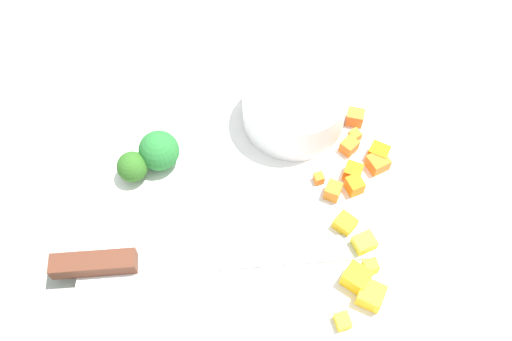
{
  "coord_description": "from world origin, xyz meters",
  "views": [
    {
      "loc": [
        0.29,
        0.0,
        0.49
      ],
      "look_at": [
        0.0,
        0.0,
        0.02
      ],
      "focal_mm": 39.48,
      "sensor_mm": 36.0,
      "label": 1
    }
  ],
  "objects": [
    {
      "name": "carrot_dice_1",
      "position": [
        -0.02,
        0.12,
        0.02
      ],
      "size": [
        0.02,
        0.02,
        0.02
      ],
      "primitive_type": "cube",
      "rotation": [
        0.0,
        0.0,
        1.1
      ],
      "color": "orange",
      "rests_on": "cutting_board"
    },
    {
      "name": "broccoli_floret_0",
      "position": [
        -0.02,
        -0.1,
        0.03
      ],
      "size": [
        0.04,
        0.04,
        0.04
      ],
      "color": "#94B66C",
      "rests_on": "cutting_board"
    },
    {
      "name": "carrot_dice_7",
      "position": [
        0.01,
        0.06,
        0.02
      ],
      "size": [
        0.01,
        0.01,
        0.01
      ],
      "primitive_type": "cube",
      "rotation": [
        0.0,
        0.0,
        0.3
      ],
      "color": "orange",
      "rests_on": "cutting_board"
    },
    {
      "name": "pepper_dice_1",
      "position": [
        0.06,
        0.08,
        0.02
      ],
      "size": [
        0.02,
        0.02,
        0.01
      ],
      "primitive_type": "cube",
      "rotation": [
        0.0,
        0.0,
        0.87
      ],
      "color": "yellow",
      "rests_on": "cutting_board"
    },
    {
      "name": "broccoli_floret_1",
      "position": [
        0.0,
        -0.12,
        0.03
      ],
      "size": [
        0.03,
        0.03,
        0.03
      ],
      "color": "#84BB58",
      "rests_on": "cutting_board"
    },
    {
      "name": "pepper_dice_5",
      "position": [
        0.13,
        0.1,
        0.02
      ],
      "size": [
        0.03,
        0.03,
        0.02
      ],
      "primitive_type": "cube",
      "rotation": [
        0.0,
        0.0,
        1.13
      ],
      "color": "yellow",
      "rests_on": "cutting_board"
    },
    {
      "name": "pepper_dice_4",
      "position": [
        0.1,
        0.1,
        0.02
      ],
      "size": [
        0.01,
        0.02,
        0.01
      ],
      "primitive_type": "cube",
      "rotation": [
        0.0,
        0.0,
        0.29
      ],
      "color": "yellow",
      "rests_on": "cutting_board"
    },
    {
      "name": "pepper_dice_2",
      "position": [
        0.08,
        0.1,
        0.02
      ],
      "size": [
        0.02,
        0.02,
        0.01
      ],
      "primitive_type": "cube",
      "rotation": [
        0.0,
        0.0,
        0.43
      ],
      "color": "yellow",
      "rests_on": "cutting_board"
    },
    {
      "name": "carrot_dice_4",
      "position": [
        -0.01,
        0.12,
        0.02
      ],
      "size": [
        0.02,
        0.03,
        0.01
      ],
      "primitive_type": "cube",
      "rotation": [
        0.0,
        0.0,
        0.48
      ],
      "color": "orange",
      "rests_on": "cutting_board"
    },
    {
      "name": "pepper_dice_0",
      "position": [
        0.11,
        0.09,
        0.02
      ],
      "size": [
        0.03,
        0.03,
        0.02
      ],
      "primitive_type": "cube",
      "rotation": [
        0.0,
        0.0,
        2.52
      ],
      "color": "yellow",
      "rests_on": "cutting_board"
    },
    {
      "name": "chef_knife",
      "position": [
        0.09,
        -0.09,
        0.02
      ],
      "size": [
        0.05,
        0.3,
        0.02
      ],
      "rotation": [
        0.0,
        0.0,
        1.66
      ],
      "color": "silver",
      "rests_on": "cutting_board"
    },
    {
      "name": "carrot_dice_2",
      "position": [
        0.02,
        0.07,
        0.02
      ],
      "size": [
        0.02,
        0.02,
        0.02
      ],
      "primitive_type": "cube",
      "rotation": [
        0.0,
        0.0,
        1.18
      ],
      "color": "orange",
      "rests_on": "cutting_board"
    },
    {
      "name": "carrot_dice_0",
      "position": [
        0.01,
        0.09,
        0.02
      ],
      "size": [
        0.02,
        0.02,
        0.02
      ],
      "primitive_type": "cube",
      "rotation": [
        0.0,
        0.0,
        0.41
      ],
      "color": "orange",
      "rests_on": "cutting_board"
    },
    {
      "name": "prep_bowl",
      "position": [
        -0.07,
        0.04,
        0.04
      ],
      "size": [
        0.11,
        0.11,
        0.05
      ],
      "primitive_type": "cylinder",
      "color": "white",
      "rests_on": "cutting_board"
    },
    {
      "name": "pepper_dice_3",
      "position": [
        0.15,
        0.07,
        0.02
      ],
      "size": [
        0.02,
        0.02,
        0.01
      ],
      "primitive_type": "cube",
      "rotation": [
        0.0,
        0.0,
        1.84
      ],
      "color": "yellow",
      "rests_on": "cutting_board"
    },
    {
      "name": "cutting_board",
      "position": [
        0.0,
        0.0,
        0.01
      ],
      "size": [
        0.47,
        0.32,
        0.01
      ],
      "primitive_type": "cube",
      "color": "white",
      "rests_on": "ground_plane"
    },
    {
      "name": "ground_plane",
      "position": [
        0.0,
        0.0,
        0.0
      ],
      "size": [
        4.0,
        4.0,
        0.0
      ],
      "primitive_type": "plane",
      "color": "#949A90"
    },
    {
      "name": "carrot_dice_8",
      "position": [
        -0.0,
        0.09,
        0.02
      ],
      "size": [
        0.02,
        0.02,
        0.02
      ],
      "primitive_type": "cube",
      "rotation": [
        0.0,
        0.0,
        1.2
      ],
      "color": "orange",
      "rests_on": "cutting_board"
    },
    {
      "name": "carrot_dice_5",
      "position": [
        -0.05,
        0.1,
        0.02
      ],
      "size": [
        0.01,
        0.01,
        0.01
      ],
      "primitive_type": "cube",
      "rotation": [
        0.0,
        0.0,
        2.14
      ],
      "color": "orange",
      "rests_on": "cutting_board"
    },
    {
      "name": "carrot_dice_3",
      "position": [
        -0.03,
        0.09,
        0.02
      ],
      "size": [
        0.02,
        0.02,
        0.01
      ],
      "primitive_type": "cube",
      "rotation": [
        0.0,
        0.0,
        2.37
      ],
      "color": "orange",
      "rests_on": "cutting_board"
    },
    {
      "name": "carrot_dice_6",
      "position": [
        -0.07,
        0.1,
        0.02
      ],
      "size": [
        0.02,
        0.02,
        0.02
      ],
      "primitive_type": "cube",
      "rotation": [
        0.0,
        0.0,
        1.34
      ],
      "color": "orange",
      "rests_on": "cutting_board"
    }
  ]
}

